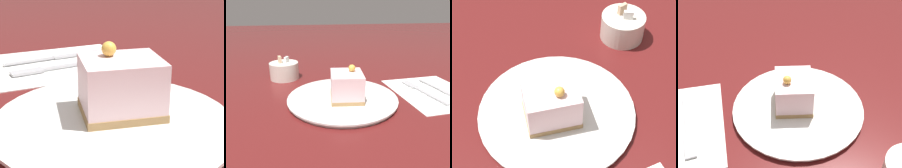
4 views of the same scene
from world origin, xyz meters
TOP-DOWN VIEW (x-y plane):
  - ground_plane at (0.00, 0.00)m, footprint 4.00×4.00m
  - plate at (-0.04, -0.04)m, footprint 0.28×0.28m
  - cake_slice at (-0.03, -0.05)m, footprint 0.09×0.10m
  - sugar_bowl at (-0.20, 0.16)m, footprint 0.09×0.09m

SIDE VIEW (x-z plane):
  - ground_plane at x=0.00m, z-range 0.00..0.00m
  - plate at x=-0.04m, z-range 0.00..0.01m
  - sugar_bowl at x=-0.20m, z-range -0.01..0.07m
  - cake_slice at x=-0.03m, z-range 0.00..0.09m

